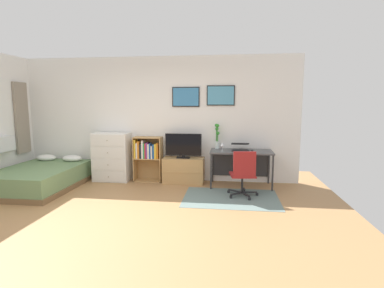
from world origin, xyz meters
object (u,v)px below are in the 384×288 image
Objects in this scene: tv_stand at (184,170)px; desk at (241,156)px; dresser at (112,157)px; bookshelf at (147,154)px; television at (183,146)px; wine_glass at (222,145)px; laptop at (240,147)px; bed at (41,177)px; computer_mouse at (252,151)px; office_chair at (243,173)px; bamboo_vase at (217,135)px.

desk is at bearing -1.68° from tv_stand.
dresser reaches higher than bookshelf.
wine_glass is at bearing -12.55° from television.
desk is 0.20m from laptop.
bed is 4.90× the size of laptop.
wine_glass is (-0.60, -0.04, 0.12)m from computer_mouse.
tv_stand is 4.83× the size of wine_glass.
wine_glass is (2.42, -0.19, 0.35)m from dresser.
dresser is at bearing 175.49° from wine_glass.
bed is 4.09m from laptop.
bookshelf is 0.78× the size of desk.
office_chair is 2.17× the size of laptop.
tv_stand is 1.30m from laptop.
dresser is 1.99× the size of bamboo_vase.
dresser is at bearing 177.06° from computer_mouse.
tv_stand is 1.01× the size of office_chair.
dresser is 0.79m from bookshelf.
desk is 0.67m from bamboo_vase.
television is at bearing -4.56° from bookshelf.
bookshelf is at bearing 177.80° from desk.
tv_stand is 1.50m from office_chair.
bed is at bearing -165.13° from television.
bed is at bearing -148.08° from dresser.
office_chair is at bearing -34.70° from tv_stand.
bed is 3.70m from bamboo_vase.
tv_stand is at bearing 0.54° from dresser.
bookshelf is at bearing 177.01° from tv_stand.
bed is 2.25× the size of office_chair.
television is 4.29× the size of wine_glass.
office_chair is (2.82, -0.83, -0.07)m from dresser.
desk reaches higher than tv_stand.
dresser reaches higher than laptop.
bamboo_vase reaches higher than tv_stand.
dresser is at bearing -175.83° from bookshelf.
bed is 2.23× the size of tv_stand.
desk is 0.29m from computer_mouse.
dresser is 2.79m from laptop.
wine_glass is at bearing -160.05° from laptop.
dresser reaches higher than desk.
laptop is 2.20× the size of wine_glass.
bed is at bearing -171.22° from wine_glass.
tv_stand is (1.59, 0.02, -0.26)m from dresser.
bamboo_vase reaches higher than desk.
laptop is at bearing 9.72° from bed.
bookshelf is 2.02m from desk.
computer_mouse is 0.61m from wine_glass.
dresser is 2.67× the size of laptop.
laptop is (1.19, -0.04, -0.00)m from television.
bookshelf is at bearing 148.98° from office_chair.
bookshelf is 2.01m from laptop.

